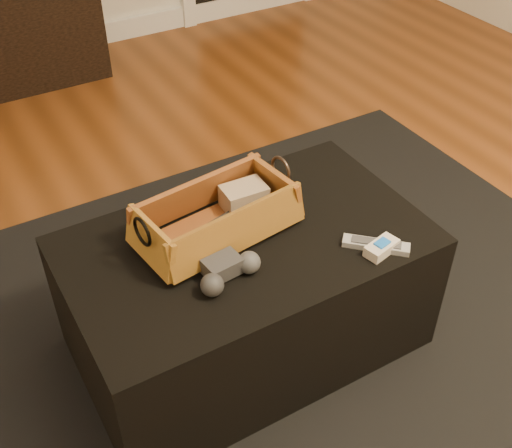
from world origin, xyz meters
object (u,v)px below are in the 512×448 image
ottoman (247,293)px  game_controller (228,271)px  wicker_basket (217,218)px  silver_remote (376,245)px  cream_gadget (381,248)px  tv_remote (214,231)px

ottoman → game_controller: 0.29m
wicker_basket → silver_remote: 0.44m
ottoman → wicker_basket: 0.28m
silver_remote → cream_gadget: bearing=-90.3°
wicker_basket → game_controller: bearing=-109.5°
silver_remote → game_controller: bearing=166.9°
wicker_basket → ottoman: bearing=-50.0°
tv_remote → silver_remote: tv_remote is taller
cream_gadget → silver_remote: bearing=89.7°
tv_remote → cream_gadget: bearing=-50.8°
tv_remote → silver_remote: size_ratio=1.51×
ottoman → wicker_basket: (-0.05, 0.07, 0.26)m
ottoman → tv_remote: bearing=148.9°
wicker_basket → silver_remote: wicker_basket is taller
wicker_basket → silver_remote: bearing=-38.6°
game_controller → silver_remote: 0.42m
ottoman → wicker_basket: wicker_basket is taller
game_controller → silver_remote: bearing=-13.1°
silver_remote → cream_gadget: 0.02m
tv_remote → game_controller: bearing=-118.6°
game_controller → silver_remote: (0.40, -0.09, -0.02)m
game_controller → silver_remote: size_ratio=1.21×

